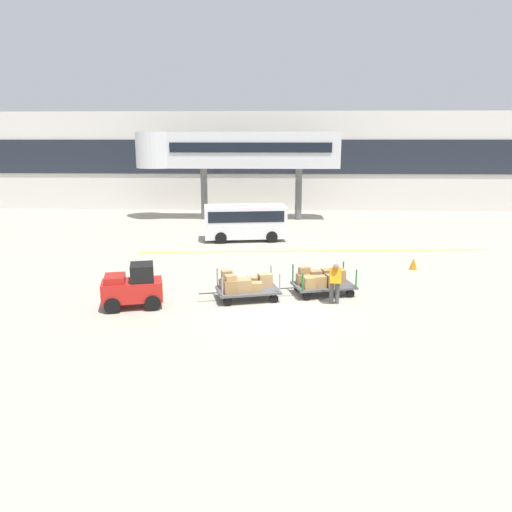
{
  "coord_description": "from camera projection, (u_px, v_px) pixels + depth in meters",
  "views": [
    {
      "loc": [
        0.07,
        -16.95,
        5.83
      ],
      "look_at": [
        -0.66,
        2.31,
        1.29
      ],
      "focal_mm": 34.42,
      "sensor_mm": 36.0,
      "label": 1
    }
  ],
  "objects": [
    {
      "name": "baggage_tug",
      "position": [
        133.0,
        287.0,
        17.46
      ],
      "size": [
        2.31,
        1.67,
        1.58
      ],
      "color": "red",
      "rests_on": "ground_plane"
    },
    {
      "name": "baggage_handler",
      "position": [
        335.0,
        281.0,
        17.74
      ],
      "size": [
        0.41,
        0.45,
        1.56
      ],
      "color": "#4C4C4C",
      "rests_on": "ground_plane"
    },
    {
      "name": "ground_plane",
      "position": [
        272.0,
        305.0,
        17.83
      ],
      "size": [
        120.0,
        120.0,
        0.0
      ],
      "primitive_type": "plane",
      "color": "#A8A08E"
    },
    {
      "name": "baggage_cart_lead",
      "position": [
        245.0,
        286.0,
        18.35
      ],
      "size": [
        3.09,
        1.93,
        1.1
      ],
      "color": "#4C4C4F",
      "rests_on": "ground_plane"
    },
    {
      "name": "jet_bridge",
      "position": [
        229.0,
        151.0,
        36.23
      ],
      "size": [
        15.04,
        3.0,
        6.45
      ],
      "color": "silver",
      "rests_on": "ground_plane"
    },
    {
      "name": "baggage_cart_middle",
      "position": [
        322.0,
        281.0,
        18.99
      ],
      "size": [
        3.09,
        1.93,
        1.1
      ],
      "color": "#4C4C4F",
      "rests_on": "ground_plane"
    },
    {
      "name": "terminal_building",
      "position": [
        274.0,
        161.0,
        42.16
      ],
      "size": [
        53.46,
        2.51,
        8.2
      ],
      "color": "beige",
      "rests_on": "ground_plane"
    },
    {
      "name": "safety_cone_near",
      "position": [
        413.0,
        264.0,
        22.72
      ],
      "size": [
        0.36,
        0.36,
        0.55
      ],
      "primitive_type": "cone",
      "color": "orange",
      "rests_on": "ground_plane"
    },
    {
      "name": "safety_cone_far",
      "position": [
        140.0,
        273.0,
        21.13
      ],
      "size": [
        0.36,
        0.36,
        0.55
      ],
      "primitive_type": "cone",
      "color": "orange",
      "rests_on": "ground_plane"
    },
    {
      "name": "apron_lead_line",
      "position": [
        315.0,
        251.0,
        26.57
      ],
      "size": [
        19.04,
        1.66,
        0.01
      ],
      "primitive_type": "cube",
      "rotation": [
        0.0,
        0.0,
        0.08
      ],
      "color": "yellow",
      "rests_on": "ground_plane"
    },
    {
      "name": "shuttle_van",
      "position": [
        245.0,
        220.0,
        29.21
      ],
      "size": [
        5.02,
        2.56,
        2.1
      ],
      "color": "silver",
      "rests_on": "ground_plane"
    }
  ]
}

